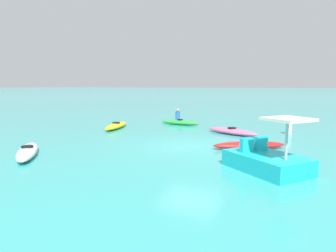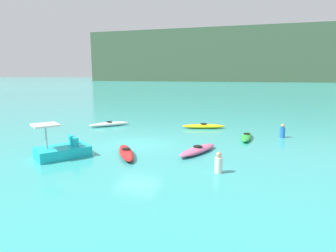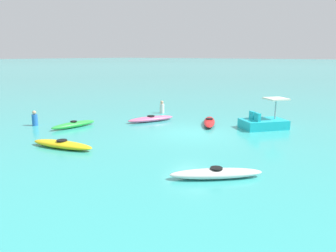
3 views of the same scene
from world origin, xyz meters
The scene contains 9 objects.
ground_plane centered at (0.00, 0.00, 0.00)m, with size 600.00×600.00×0.00m, color #38ADA8.
kayak_red centered at (0.33, -2.37, 0.16)m, with size 2.01×2.91×0.37m.
kayak_yellow centered at (3.00, 5.83, 0.16)m, with size 3.24×1.45×0.37m.
kayak_pink centered at (3.65, -0.99, 0.16)m, with size 1.87×3.05×0.37m.
kayak_green centered at (6.05, 2.92, 0.16)m, with size 0.80×2.78×0.37m.
kayak_white centered at (-4.15, 4.88, 0.16)m, with size 2.74×2.60×0.37m.
pedal_boat_cyan centered at (-2.58, -3.34, 0.34)m, with size 2.67×2.81×1.68m.
person_near_shore centered at (8.24, 3.98, 0.39)m, with size 0.40×0.40×0.88m.
person_by_kayaks centered at (4.93, -3.71, 0.39)m, with size 0.41×0.41×0.88m.
Camera 3 is at (-9.07, 14.01, 4.03)m, focal length 34.82 mm.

